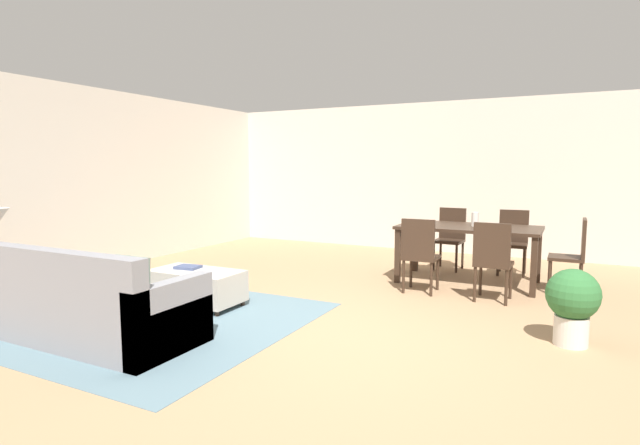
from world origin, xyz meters
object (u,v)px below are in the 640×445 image
(couch, at_px, (85,306))
(dining_chair_near_left, at_px, (420,251))
(dining_table, at_px, (469,232))
(dining_chair_far_left, at_px, (450,235))
(dining_chair_near_right, at_px, (493,257))
(dining_chair_head_east, at_px, (574,251))
(book_on_ottoman, at_px, (188,267))
(potted_plant, at_px, (573,301))
(ottoman_table, at_px, (196,285))
(dining_chair_far_right, at_px, (513,238))
(vase_centerpiece, at_px, (475,219))

(couch, xyz_separation_m, dining_chair_near_left, (2.21, 2.96, 0.22))
(dining_table, bearing_deg, dining_chair_far_left, 116.81)
(dining_chair_near_right, height_order, dining_chair_head_east, same)
(dining_table, bearing_deg, book_on_ottoman, -136.83)
(dining_chair_far_left, height_order, potted_plant, dining_chair_far_left)
(dining_chair_near_right, distance_m, dining_chair_far_left, 1.90)
(ottoman_table, height_order, dining_chair_far_right, dining_chair_far_right)
(dining_chair_near_right, bearing_deg, ottoman_table, -150.67)
(ottoman_table, height_order, dining_chair_head_east, dining_chair_head_east)
(dining_table, distance_m, dining_chair_near_right, 0.98)
(couch, bearing_deg, dining_chair_near_right, 43.78)
(vase_centerpiece, bearing_deg, dining_chair_far_right, 65.80)
(dining_chair_near_left, bearing_deg, dining_table, 63.51)
(dining_chair_near_right, xyz_separation_m, vase_centerpiece, (-0.36, 0.87, 0.33))
(dining_chair_far_left, height_order, dining_chair_head_east, same)
(dining_table, bearing_deg, dining_chair_far_right, 61.98)
(dining_chair_near_right, bearing_deg, book_on_ottoman, -152.44)
(vase_centerpiece, bearing_deg, potted_plant, -59.59)
(ottoman_table, height_order, dining_chair_far_left, dining_chair_far_left)
(dining_table, relative_size, dining_chair_far_left, 1.95)
(dining_chair_near_right, bearing_deg, dining_chair_far_right, 88.84)
(vase_centerpiece, bearing_deg, book_on_ottoman, -137.60)
(dining_table, bearing_deg, vase_centerpiece, 0.97)
(dining_chair_near_right, height_order, potted_plant, dining_chair_near_right)
(dining_chair_far_left, bearing_deg, book_on_ottoman, -123.85)
(dining_table, distance_m, potted_plant, 2.38)
(dining_chair_head_east, bearing_deg, dining_table, -179.83)
(dining_chair_near_left, xyz_separation_m, dining_chair_far_right, (0.89, 1.72, 0.00))
(dining_chair_far_right, distance_m, dining_chair_head_east, 1.17)
(dining_chair_head_east, bearing_deg, dining_chair_far_right, 132.16)
(dining_chair_head_east, height_order, potted_plant, dining_chair_head_east)
(dining_table, xyz_separation_m, dining_chair_far_right, (0.46, 0.87, -0.16))
(potted_plant, bearing_deg, dining_chair_far_right, 105.26)
(dining_table, relative_size, dining_chair_near_right, 1.95)
(potted_plant, bearing_deg, dining_chair_near_right, 125.92)
(couch, bearing_deg, ottoman_table, 83.37)
(dining_chair_near_left, xyz_separation_m, vase_centerpiece, (0.49, 0.85, 0.33))
(couch, distance_m, vase_centerpiece, 4.70)
(dining_chair_far_left, distance_m, dining_chair_head_east, 1.86)
(ottoman_table, height_order, dining_chair_near_right, dining_chair_near_right)
(book_on_ottoman, bearing_deg, dining_table, 43.17)
(dining_chair_near_right, bearing_deg, couch, -136.22)
(dining_chair_head_east, distance_m, vase_centerpiece, 1.23)
(dining_chair_far_left, relative_size, book_on_ottoman, 3.54)
(dining_chair_near_left, distance_m, dining_chair_far_right, 1.94)
(ottoman_table, xyz_separation_m, dining_table, (2.48, 2.51, 0.45))
(ottoman_table, relative_size, book_on_ottoman, 3.96)
(dining_chair_near_left, distance_m, potted_plant, 2.03)
(couch, xyz_separation_m, dining_chair_head_east, (3.88, 3.81, 0.22))
(dining_chair_near_left, bearing_deg, book_on_ottoman, -143.73)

